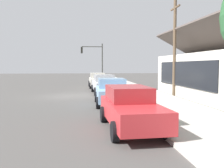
% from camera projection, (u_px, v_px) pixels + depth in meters
% --- Properties ---
extents(ground_plane, '(120.00, 120.00, 0.00)m').
position_uv_depth(ground_plane, '(70.00, 96.00, 19.92)').
color(ground_plane, '#4C4947').
extents(sidewalk_curb, '(60.00, 4.20, 0.16)m').
position_uv_depth(sidewalk_curb, '(140.00, 94.00, 20.60)').
color(sidewalk_curb, beige).
rests_on(sidewalk_curb, ground).
extents(car_ivory, '(4.68, 1.93, 1.59)m').
position_uv_depth(car_ivory, '(98.00, 80.00, 27.91)').
color(car_ivory, silver).
rests_on(car_ivory, ground).
extents(car_silver, '(4.77, 2.14, 1.59)m').
position_uv_depth(car_silver, '(104.00, 84.00, 21.95)').
color(car_silver, silver).
rests_on(car_silver, ground).
extents(car_skyblue, '(4.37, 2.14, 1.59)m').
position_uv_depth(car_skyblue, '(112.00, 91.00, 15.61)').
color(car_skyblue, '#8CB7E0').
rests_on(car_skyblue, ground).
extents(car_cherry, '(4.69, 2.06, 1.59)m').
position_uv_depth(car_cherry, '(130.00, 108.00, 9.56)').
color(car_cherry, red).
rests_on(car_cherry, ground).
extents(traffic_light_main, '(0.37, 2.79, 5.20)m').
position_uv_depth(traffic_light_main, '(94.00, 57.00, 32.36)').
color(traffic_light_main, '#383833').
rests_on(traffic_light_main, ground).
extents(utility_pole_wooden, '(1.80, 0.24, 7.50)m').
position_uv_depth(utility_pole_wooden, '(175.00, 46.00, 20.01)').
color(utility_pole_wooden, brown).
rests_on(utility_pole_wooden, ground).
extents(fire_hydrant_red, '(0.22, 0.22, 0.71)m').
position_uv_depth(fire_hydrant_red, '(126.00, 91.00, 19.16)').
color(fire_hydrant_red, red).
rests_on(fire_hydrant_red, sidewalk_curb).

